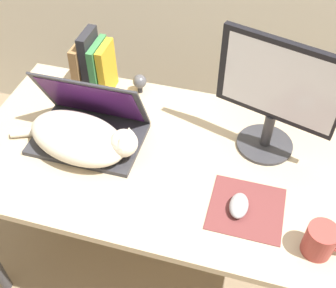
{
  "coord_description": "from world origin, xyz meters",
  "views": [
    {
      "loc": [
        0.31,
        -0.58,
        1.8
      ],
      "look_at": [
        0.05,
        0.34,
        0.82
      ],
      "focal_mm": 45.0,
      "sensor_mm": 36.0,
      "label": 1
    }
  ],
  "objects": [
    {
      "name": "webcam",
      "position": [
        -0.16,
        0.69,
        0.77
      ],
      "size": [
        0.06,
        0.06,
        0.08
      ],
      "color": "#232328",
      "rests_on": "desk"
    },
    {
      "name": "desk",
      "position": [
        0.0,
        0.38,
        0.64
      ],
      "size": [
        1.33,
        0.76,
        0.72
      ],
      "color": "tan",
      "rests_on": "ground_plane"
    },
    {
      "name": "mousepad",
      "position": [
        0.34,
        0.23,
        0.72
      ],
      "size": [
        0.23,
        0.22,
        0.0
      ],
      "color": "brown",
      "rests_on": "desk"
    },
    {
      "name": "external_monitor",
      "position": [
        0.36,
        0.52,
        0.95
      ],
      "size": [
        0.4,
        0.2,
        0.43
      ],
      "color": "#333338",
      "rests_on": "desk"
    },
    {
      "name": "laptop",
      "position": [
        -0.25,
        0.4,
        0.76
      ],
      "size": [
        0.39,
        0.27,
        0.25
      ],
      "color": "#2D2D33",
      "rests_on": "desk"
    },
    {
      "name": "book_row",
      "position": [
        -0.34,
        0.67,
        0.83
      ],
      "size": [
        0.14,
        0.15,
        0.26
      ],
      "color": "olive",
      "rests_on": "desk"
    },
    {
      "name": "mug",
      "position": [
        0.56,
        0.14,
        0.77
      ],
      "size": [
        0.13,
        0.09,
        0.1
      ],
      "color": "#993833",
      "rests_on": "desk"
    },
    {
      "name": "cat",
      "position": [
        -0.25,
        0.32,
        0.78
      ],
      "size": [
        0.49,
        0.28,
        0.14
      ],
      "color": "beige",
      "rests_on": "desk"
    },
    {
      "name": "computer_mouse",
      "position": [
        0.32,
        0.22,
        0.74
      ],
      "size": [
        0.06,
        0.1,
        0.04
      ],
      "color": "#99999E",
      "rests_on": "mousepad"
    }
  ]
}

